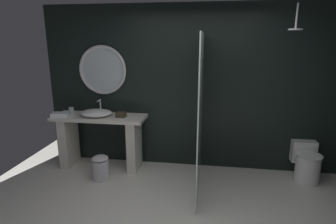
{
  "coord_description": "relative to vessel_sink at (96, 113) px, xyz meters",
  "views": [
    {
      "loc": [
        0.3,
        -2.52,
        2.04
      ],
      "look_at": [
        -0.24,
        1.0,
        1.13
      ],
      "focal_mm": 29.79,
      "sensor_mm": 36.0,
      "label": 1
    }
  ],
  "objects": [
    {
      "name": "back_wall_panel",
      "position": [
        1.48,
        0.36,
        0.37
      ],
      "size": [
        4.8,
        0.1,
        2.6
      ],
      "primitive_type": "cube",
      "color": "black",
      "rests_on": "ground_plane"
    },
    {
      "name": "vanity_counter",
      "position": [
        0.04,
        0.03,
        -0.4
      ],
      "size": [
        1.49,
        0.52,
        0.87
      ],
      "color": "silver",
      "rests_on": "ground_plane"
    },
    {
      "name": "vessel_sink",
      "position": [
        0.0,
        0.0,
        0.0
      ],
      "size": [
        0.5,
        0.41,
        0.24
      ],
      "color": "white",
      "rests_on": "vanity_counter"
    },
    {
      "name": "tumbler_cup",
      "position": [
        -0.46,
        0.08,
        0.0
      ],
      "size": [
        0.08,
        0.08,
        0.11
      ],
      "primitive_type": "cylinder",
      "color": "silver",
      "rests_on": "vanity_counter"
    },
    {
      "name": "tissue_box",
      "position": [
        0.41,
        0.0,
        -0.01
      ],
      "size": [
        0.15,
        0.11,
        0.08
      ],
      "primitive_type": "cube",
      "color": "#3D3323",
      "rests_on": "vanity_counter"
    },
    {
      "name": "round_wall_mirror",
      "position": [
        0.04,
        0.28,
        0.65
      ],
      "size": [
        0.8,
        0.05,
        0.8
      ],
      "color": "silver"
    },
    {
      "name": "shower_glass_panel",
      "position": [
        1.66,
        -0.39,
        0.14
      ],
      "size": [
        0.02,
        1.41,
        2.14
      ],
      "primitive_type": "cube",
      "color": "silver",
      "rests_on": "ground_plane"
    },
    {
      "name": "rain_shower_head",
      "position": [
        2.82,
        -0.17,
        1.29
      ],
      "size": [
        0.18,
        0.18,
        0.33
      ],
      "color": "silver"
    },
    {
      "name": "toilet",
      "position": [
        3.24,
        0.06,
        -0.66
      ],
      "size": [
        0.36,
        0.56,
        0.55
      ],
      "color": "white",
      "rests_on": "ground_plane"
    },
    {
      "name": "waste_bin",
      "position": [
        0.19,
        -0.41,
        -0.74
      ],
      "size": [
        0.25,
        0.25,
        0.38
      ],
      "color": "silver",
      "rests_on": "ground_plane"
    },
    {
      "name": "folded_hand_towel",
      "position": [
        -0.55,
        -0.13,
        -0.02
      ],
      "size": [
        0.29,
        0.24,
        0.07
      ],
      "primitive_type": "cube",
      "rotation": [
        0.0,
        0.0,
        0.29
      ],
      "color": "white",
      "rests_on": "vanity_counter"
    }
  ]
}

